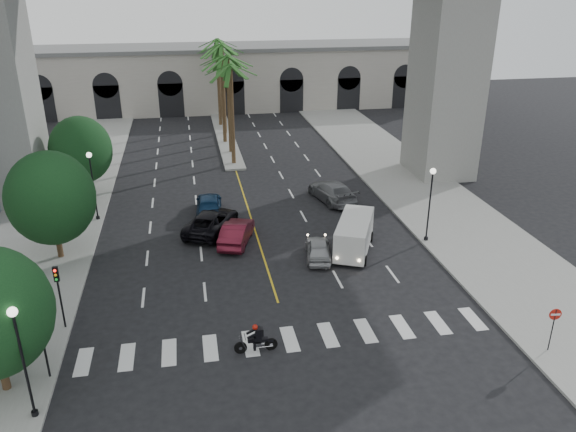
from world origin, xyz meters
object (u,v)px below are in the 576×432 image
object	(u,v)px
lamp_post_left_near	(22,354)
pedestrian_b	(18,271)
car_e	(209,204)
cargo_van	(354,234)
car_c	(211,221)
motorcycle_rider	(257,339)
pedestrian_a	(19,274)
do_not_enter_sign	(554,321)
lamp_post_left_far	(93,180)
traffic_signal_far	(58,287)
car_b	(237,232)
lamp_post_right	(430,198)
car_a	(318,249)
car_d	(332,191)
traffic_signal_near	(41,332)

from	to	relation	value
lamp_post_left_near	pedestrian_b	size ratio (longest dim) A/B	3.29
car_e	cargo_van	size ratio (longest dim) A/B	0.86
lamp_post_left_near	car_c	size ratio (longest dim) A/B	0.93
motorcycle_rider	car_e	size ratio (longest dim) A/B	0.44
pedestrian_a	do_not_enter_sign	world-z (taller)	do_not_enter_sign
lamp_post_left_far	lamp_post_left_near	bearing A→B (deg)	-90.00
lamp_post_left_far	pedestrian_a	xyz separation A→B (m)	(-3.17, -9.63, -2.24)
pedestrian_a	pedestrian_b	size ratio (longest dim) A/B	1.03
pedestrian_b	cargo_van	bearing A→B (deg)	19.75
car_e	pedestrian_b	distance (m)	14.76
lamp_post_left_near	car_e	bearing A→B (deg)	68.15
traffic_signal_far	car_b	xyz separation A→B (m)	(9.80, 8.75, -1.73)
cargo_van	pedestrian_b	bearing A→B (deg)	-153.43
lamp_post_right	motorcycle_rider	distance (m)	16.82
car_a	car_e	bearing A→B (deg)	-43.21
lamp_post_left_near	car_d	distance (m)	28.64
car_a	pedestrian_a	size ratio (longest dim) A/B	2.34
traffic_signal_far	car_b	size ratio (longest dim) A/B	0.77
car_e	lamp_post_left_far	bearing A→B (deg)	1.06
car_d	pedestrian_b	world-z (taller)	pedestrian_b
lamp_post_left_near	lamp_post_right	size ratio (longest dim) A/B	1.00
car_c	do_not_enter_sign	xyz separation A→B (m)	(15.25, -17.30, 1.00)
lamp_post_left_far	cargo_van	world-z (taller)	lamp_post_left_far
car_e	lamp_post_right	bearing A→B (deg)	154.41
car_b	car_e	world-z (taller)	car_e
lamp_post_right	car_b	size ratio (longest dim) A/B	1.13
motorcycle_rider	car_b	xyz separation A→B (m)	(0.25, 12.43, 0.08)
car_d	lamp_post_left_near	bearing A→B (deg)	37.35
motorcycle_rider	car_d	distance (m)	20.92
lamp_post_left_far	motorcycle_rider	size ratio (longest dim) A/B	2.50
motorcycle_rider	car_e	distance (m)	18.01
cargo_van	pedestrian_b	distance (m)	20.76
cargo_van	pedestrian_a	bearing A→B (deg)	-152.50
lamp_post_left_near	pedestrian_a	size ratio (longest dim) A/B	3.21
car_a	car_d	xyz separation A→B (m)	(3.51, 9.87, 0.15)
lamp_post_left_far	pedestrian_b	xyz separation A→B (m)	(-3.31, -9.31, -2.26)
lamp_post_right	car_d	xyz separation A→B (m)	(-4.40, 8.82, -2.41)
car_b	cargo_van	distance (m)	8.04
motorcycle_rider	cargo_van	world-z (taller)	cargo_van
lamp_post_left_near	pedestrian_a	bearing A→B (deg)	105.56
car_b	do_not_enter_sign	bearing A→B (deg)	149.88
traffic_signal_near	pedestrian_b	bearing A→B (deg)	110.38
pedestrian_b	lamp_post_left_far	bearing A→B (deg)	88.02
traffic_signal_near	car_a	world-z (taller)	traffic_signal_near
car_a	car_b	bearing A→B (deg)	-23.29
car_b	lamp_post_left_far	bearing A→B (deg)	-12.41
car_d	pedestrian_a	xyz separation A→B (m)	(-21.56, -10.45, 0.17)
car_b	traffic_signal_near	bearing A→B (deg)	70.20
lamp_post_left_near	do_not_enter_sign	xyz separation A→B (m)	(23.57, 0.13, -1.43)
lamp_post_left_near	car_a	bearing A→B (deg)	38.77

